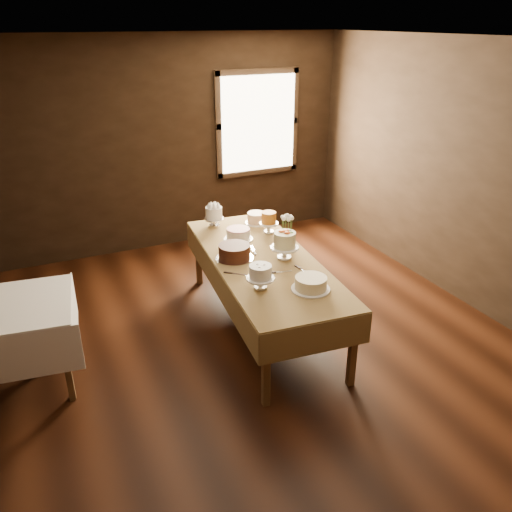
% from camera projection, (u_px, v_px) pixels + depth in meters
% --- Properties ---
extents(floor, '(5.00, 6.00, 0.01)m').
position_uv_depth(floor, '(265.00, 353.00, 5.03)').
color(floor, black).
rests_on(floor, ground).
extents(ceiling, '(5.00, 6.00, 0.01)m').
position_uv_depth(ceiling, '(267.00, 40.00, 3.86)').
color(ceiling, beige).
rests_on(ceiling, wall_back).
extents(wall_back, '(5.00, 0.02, 2.80)m').
position_uv_depth(wall_back, '(168.00, 146.00, 6.92)').
color(wall_back, black).
rests_on(wall_back, ground).
extents(wall_right, '(0.02, 6.00, 2.80)m').
position_uv_depth(wall_right, '(483.00, 182.00, 5.39)').
color(wall_right, black).
rests_on(wall_right, ground).
extents(window, '(1.10, 0.05, 1.30)m').
position_uv_depth(window, '(258.00, 124.00, 7.28)').
color(window, '#FFEABF').
rests_on(window, wall_back).
extents(display_table, '(1.21, 2.58, 0.78)m').
position_uv_depth(display_table, '(263.00, 264.00, 5.18)').
color(display_table, '#4E341B').
rests_on(display_table, ground).
extents(side_table, '(1.03, 1.03, 0.78)m').
position_uv_depth(side_table, '(15.00, 315.00, 4.35)').
color(side_table, '#4E341B').
rests_on(side_table, ground).
extents(cake_meringue, '(0.22, 0.22, 0.24)m').
position_uv_depth(cake_meringue, '(214.00, 217.00, 5.92)').
color(cake_meringue, silver).
rests_on(cake_meringue, display_table).
extents(cake_speckled, '(0.29, 0.29, 0.13)m').
position_uv_depth(cake_speckled, '(256.00, 218.00, 6.02)').
color(cake_speckled, white).
rests_on(cake_speckled, display_table).
extents(cake_lattice, '(0.32, 0.32, 0.12)m').
position_uv_depth(cake_lattice, '(238.00, 235.00, 5.58)').
color(cake_lattice, white).
rests_on(cake_lattice, display_table).
extents(cake_caramel, '(0.22, 0.22, 0.25)m').
position_uv_depth(cake_caramel, '(269.00, 223.00, 5.75)').
color(cake_caramel, white).
rests_on(cake_caramel, display_table).
extents(cake_chocolate, '(0.43, 0.43, 0.15)m').
position_uv_depth(cake_chocolate, '(234.00, 252.00, 5.13)').
color(cake_chocolate, silver).
rests_on(cake_chocolate, display_table).
extents(cake_flowers, '(0.29, 0.29, 0.29)m').
position_uv_depth(cake_flowers, '(284.00, 247.00, 5.12)').
color(cake_flowers, white).
rests_on(cake_flowers, display_table).
extents(cake_swirl, '(0.25, 0.25, 0.23)m').
position_uv_depth(cake_swirl, '(260.00, 278.00, 4.55)').
color(cake_swirl, white).
rests_on(cake_swirl, display_table).
extents(cake_cream, '(0.35, 0.35, 0.12)m').
position_uv_depth(cake_cream, '(311.00, 284.00, 4.55)').
color(cake_cream, white).
rests_on(cake_cream, display_table).
extents(cake_server_a, '(0.24, 0.07, 0.01)m').
position_uv_depth(cake_server_a, '(284.00, 272.00, 4.88)').
color(cake_server_a, silver).
rests_on(cake_server_a, display_table).
extents(cake_server_b, '(0.07, 0.24, 0.01)m').
position_uv_depth(cake_server_b, '(306.00, 272.00, 4.88)').
color(cake_server_b, silver).
rests_on(cake_server_b, display_table).
extents(cake_server_c, '(0.08, 0.24, 0.01)m').
position_uv_depth(cake_server_c, '(253.00, 248.00, 5.38)').
color(cake_server_c, silver).
rests_on(cake_server_c, display_table).
extents(cake_server_d, '(0.23, 0.11, 0.01)m').
position_uv_depth(cake_server_d, '(282.00, 245.00, 5.47)').
color(cake_server_d, silver).
rests_on(cake_server_d, display_table).
extents(cake_server_e, '(0.20, 0.17, 0.01)m').
position_uv_depth(cake_server_e, '(241.00, 274.00, 4.83)').
color(cake_server_e, silver).
rests_on(cake_server_e, display_table).
extents(flower_vase, '(0.14, 0.14, 0.13)m').
position_uv_depth(flower_vase, '(287.00, 240.00, 5.42)').
color(flower_vase, '#2D2823').
rests_on(flower_vase, display_table).
extents(flower_bouquet, '(0.14, 0.14, 0.20)m').
position_uv_depth(flower_bouquet, '(287.00, 223.00, 5.35)').
color(flower_bouquet, white).
rests_on(flower_bouquet, flower_vase).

